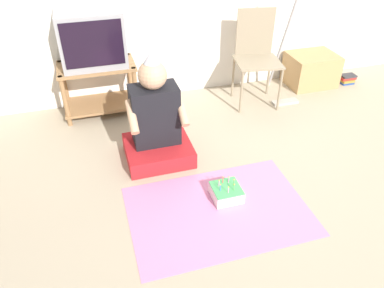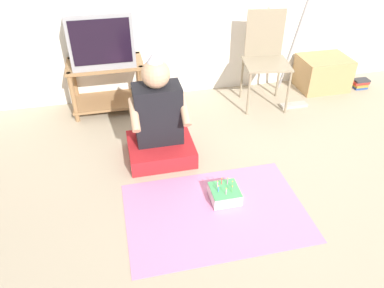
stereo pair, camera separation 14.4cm
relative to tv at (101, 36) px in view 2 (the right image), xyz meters
The scene contains 10 objects.
ground_plane 2.34m from the tv, 53.35° to the right, with size 16.00×16.00×0.00m, color tan.
tv_stand 0.46m from the tv, 90.00° to the right, with size 0.72×0.41×0.51m.
tv is the anchor object (origin of this frame).
folding_chair 1.59m from the tv, ahead, with size 0.49×0.46×0.93m.
cardboard_box_stack 2.42m from the tv, ahead, with size 0.53×0.41×0.35m.
dust_mop 1.92m from the tv, ahead, with size 0.28×0.46×1.28m.
book_pile 2.88m from the tv, ahead, with size 0.18×0.14×0.10m.
person_seated 1.07m from the tv, 66.92° to the right, with size 0.54×0.48×0.92m.
party_cloth 1.94m from the tv, 68.58° to the right, with size 1.27×0.86×0.01m.
birthday_cake 1.86m from the tv, 64.15° to the right, with size 0.21×0.21×0.16m.
Camera 2 is at (-1.25, -1.70, 1.93)m, focal length 35.00 mm.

